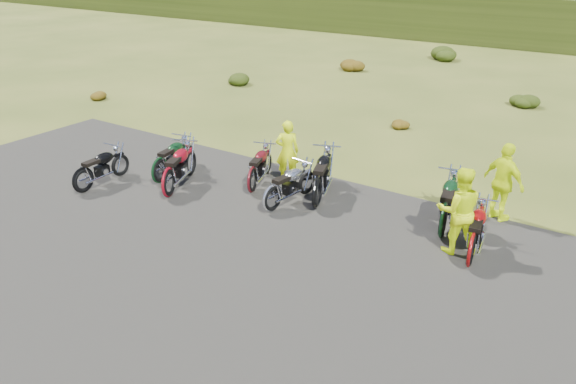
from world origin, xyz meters
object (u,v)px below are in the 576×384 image
Objects in this scene: person_middle at (287,152)px; motorcycle_0 at (85,193)px; motorcycle_3 at (273,212)px; motorcycle_7 at (441,238)px.

motorcycle_0 is at bearing 8.45° from person_middle.
motorcycle_0 is 4.94m from motorcycle_3.
motorcycle_3 is 0.87× the size of motorcycle_7.
person_middle reaches higher than motorcycle_3.
motorcycle_7 reaches higher than motorcycle_3.
motorcycle_3 is 2.05m from person_middle.
person_middle is at bearing 30.25° from motorcycle_3.
motorcycle_7 is 1.31× the size of person_middle.
motorcycle_7 reaches higher than motorcycle_0.
person_middle is (-4.50, 0.72, 0.84)m from motorcycle_7.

